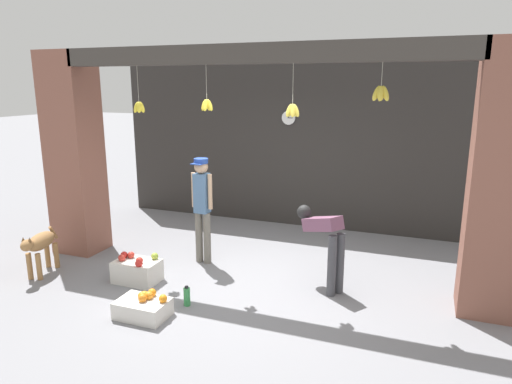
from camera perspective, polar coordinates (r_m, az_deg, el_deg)
ground_plane at (r=6.26m, az=-1.37°, el=-11.39°), size 60.00×60.00×0.00m
shop_back_wall at (r=8.45m, az=5.82°, el=6.03°), size 7.22×0.12×3.10m
shop_pillar_left at (r=7.62m, az=-21.73°, el=4.35°), size 0.70×0.60×3.10m
shop_pillar_right at (r=5.73m, az=28.50°, el=0.95°), size 0.70×0.60×3.10m
storefront_awning at (r=5.80m, az=-1.06°, el=16.68°), size 5.32×0.24×0.88m
dog at (r=7.06m, az=-25.38°, el=-5.99°), size 0.35×0.82×0.64m
shopkeeper at (r=6.72m, az=-6.75°, el=-1.37°), size 0.34×0.26×1.58m
worker_stooping at (r=5.95m, az=8.61°, el=-5.74°), size 0.71×0.58×1.03m
fruit_crate_oranges at (r=5.56m, az=-13.90°, el=-13.82°), size 0.59×0.40×0.29m
fruit_crate_apples at (r=6.46m, az=-14.65°, el=-9.44°), size 0.59×0.39×0.39m
water_bottle at (r=5.71m, az=-8.63°, el=-12.78°), size 0.08×0.08×0.25m
wall_clock at (r=8.40m, az=4.09°, el=9.24°), size 0.27×0.03×0.27m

